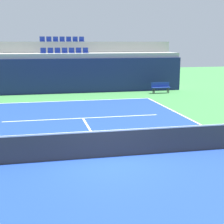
% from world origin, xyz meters
% --- Properties ---
extents(ground_plane, '(80.00, 80.00, 0.00)m').
position_xyz_m(ground_plane, '(0.00, 0.00, 0.00)').
color(ground_plane, '#387A3D').
extents(court_surface, '(11.00, 24.00, 0.01)m').
position_xyz_m(court_surface, '(0.00, 0.00, 0.01)').
color(court_surface, navy).
rests_on(court_surface, ground_plane).
extents(baseline_far, '(11.00, 0.10, 0.00)m').
position_xyz_m(baseline_far, '(0.00, 11.95, 0.01)').
color(baseline_far, white).
rests_on(baseline_far, court_surface).
extents(service_line_far, '(8.26, 0.10, 0.00)m').
position_xyz_m(service_line_far, '(0.00, 6.40, 0.01)').
color(service_line_far, white).
rests_on(service_line_far, court_surface).
extents(centre_service_line, '(0.10, 6.40, 0.00)m').
position_xyz_m(centre_service_line, '(0.00, 3.20, 0.01)').
color(centre_service_line, white).
rests_on(centre_service_line, court_surface).
extents(back_wall, '(18.84, 0.30, 2.71)m').
position_xyz_m(back_wall, '(0.00, 15.72, 1.35)').
color(back_wall, navy).
rests_on(back_wall, ground_plane).
extents(stands_tier_lower, '(18.84, 2.40, 3.08)m').
position_xyz_m(stands_tier_lower, '(0.00, 17.07, 1.54)').
color(stands_tier_lower, '#9E9E99').
rests_on(stands_tier_lower, ground_plane).
extents(stands_tier_upper, '(18.84, 2.40, 4.00)m').
position_xyz_m(stands_tier_upper, '(0.00, 19.47, 2.00)').
color(stands_tier_upper, '#9E9E99').
rests_on(stands_tier_upper, ground_plane).
extents(seating_row_lower, '(3.87, 0.44, 0.44)m').
position_xyz_m(seating_row_lower, '(0.00, 17.16, 3.21)').
color(seating_row_lower, navy).
rests_on(seating_row_lower, stands_tier_lower).
extents(seating_row_upper, '(3.87, 0.44, 0.44)m').
position_xyz_m(seating_row_upper, '(0.00, 19.56, 4.12)').
color(seating_row_upper, navy).
rests_on(seating_row_upper, stands_tier_upper).
extents(tennis_net, '(11.08, 0.08, 1.07)m').
position_xyz_m(tennis_net, '(0.00, 0.00, 0.51)').
color(tennis_net, black).
rests_on(tennis_net, court_surface).
extents(player_bench, '(1.50, 0.40, 0.85)m').
position_xyz_m(player_bench, '(7.24, 14.20, 0.51)').
color(player_bench, navy).
rests_on(player_bench, ground_plane).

